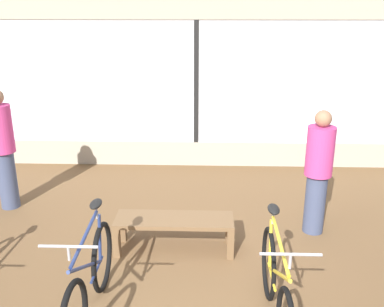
% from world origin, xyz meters
% --- Properties ---
extents(ground_plane, '(24.00, 24.00, 0.00)m').
position_xyz_m(ground_plane, '(0.00, 0.00, 0.00)').
color(ground_plane, brown).
extents(shop_back_wall, '(12.00, 0.08, 3.20)m').
position_xyz_m(shop_back_wall, '(0.00, 3.97, 1.64)').
color(shop_back_wall, '#B2A893').
rests_on(shop_back_wall, ground_plane).
extents(bicycle_left, '(0.46, 1.70, 1.04)m').
position_xyz_m(bicycle_left, '(-0.86, -0.27, 0.39)').
color(bicycle_left, black).
rests_on(bicycle_left, ground_plane).
extents(bicycle_right, '(0.46, 1.70, 1.04)m').
position_xyz_m(bicycle_right, '(0.82, -0.33, 0.40)').
color(bicycle_right, black).
rests_on(bicycle_right, ground_plane).
extents(display_bench, '(1.40, 0.44, 0.41)m').
position_xyz_m(display_bench, '(-0.18, 0.98, 0.34)').
color(display_bench, brown).
rests_on(display_bench, ground_plane).
extents(customer_near_rack, '(0.38, 0.38, 1.74)m').
position_xyz_m(customer_near_rack, '(-2.68, 2.08, 0.92)').
color(customer_near_rack, '#424C6B').
rests_on(customer_near_rack, ground_plane).
extents(customer_by_window, '(0.47, 0.47, 1.61)m').
position_xyz_m(customer_by_window, '(1.59, 1.49, 0.84)').
color(customer_by_window, '#424C6B').
rests_on(customer_by_window, ground_plane).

